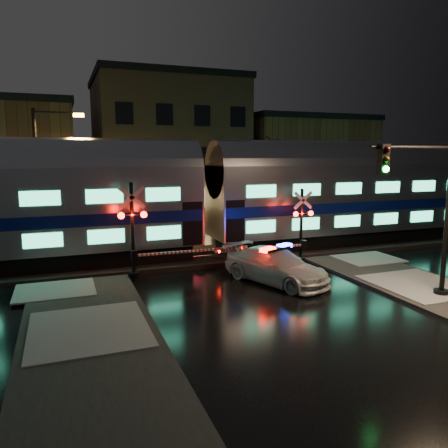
# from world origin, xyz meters

# --- Properties ---
(ground) EXTENTS (120.00, 120.00, 0.00)m
(ground) POSITION_xyz_m (0.00, 0.00, 0.00)
(ground) COLOR black
(ground) RESTS_ON ground
(ballast) EXTENTS (90.00, 4.20, 0.24)m
(ballast) POSITION_xyz_m (0.00, 5.00, 0.12)
(ballast) COLOR black
(ballast) RESTS_ON ground
(sidewalk_left) EXTENTS (4.00, 20.00, 0.12)m
(sidewalk_left) POSITION_xyz_m (-6.50, -6.00, 0.06)
(sidewalk_left) COLOR #2D2D2D
(sidewalk_left) RESTS_ON ground
(building_mid) EXTENTS (12.00, 11.00, 11.50)m
(building_mid) POSITION_xyz_m (2.00, 22.50, 5.75)
(building_mid) COLOR brown
(building_mid) RESTS_ON ground
(building_right) EXTENTS (12.00, 10.00, 8.50)m
(building_right) POSITION_xyz_m (15.00, 22.00, 4.25)
(building_right) COLOR brown
(building_right) RESTS_ON ground
(train) EXTENTS (51.00, 3.12, 5.92)m
(train) POSITION_xyz_m (-0.15, 5.00, 3.38)
(train) COLOR black
(train) RESTS_ON ballast
(police_car) EXTENTS (3.74, 5.34, 1.60)m
(police_car) POSITION_xyz_m (1.33, -0.21, 0.72)
(police_car) COLOR silver
(police_car) RESTS_ON ground
(crossing_signal_right) EXTENTS (5.29, 0.63, 3.75)m
(crossing_signal_right) POSITION_xyz_m (3.69, 2.30, 1.54)
(crossing_signal_right) COLOR black
(crossing_signal_right) RESTS_ON ground
(crossing_signal_left) EXTENTS (5.99, 0.66, 4.24)m
(crossing_signal_left) POSITION_xyz_m (-3.92, 2.31, 1.76)
(crossing_signal_left) COLOR black
(crossing_signal_left) RESTS_ON ground
(traffic_light) EXTENTS (3.92, 0.70, 6.06)m
(traffic_light) POSITION_xyz_m (5.38, -4.26, 3.22)
(traffic_light) COLOR black
(traffic_light) RESTS_ON ground
(streetlight) EXTENTS (2.61, 0.27, 7.80)m
(streetlight) POSITION_xyz_m (-7.93, 9.00, 4.49)
(streetlight) COLOR black
(streetlight) RESTS_ON ground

